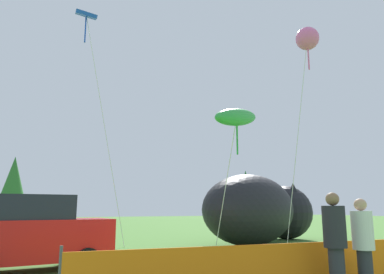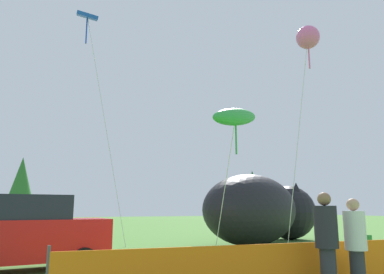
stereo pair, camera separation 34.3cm
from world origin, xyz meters
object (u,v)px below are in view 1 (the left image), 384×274
object	(u,v)px
folding_chair	(365,247)
kite_blue_box	(87,20)
inflatable_cat	(260,212)
kite_green_fish	(237,118)
spectator_in_white_shirt	(363,243)
kite_pink_octopus	(307,39)
parked_car	(33,233)
spectator_in_black_shirt	(335,240)

from	to	relation	value
folding_chair	kite_blue_box	size ratio (longest dim) A/B	0.08
inflatable_cat	kite_green_fish	distance (m)	6.12
spectator_in_white_shirt	kite_blue_box	size ratio (longest dim) A/B	0.17
kite_green_fish	kite_pink_octopus	bearing A→B (deg)	-1.14
spectator_in_white_shirt	kite_green_fish	bearing A→B (deg)	82.48
folding_chair	kite_pink_octopus	xyz separation A→B (m)	(0.76, 2.62, 7.70)
kite_blue_box	spectator_in_white_shirt	bearing A→B (deg)	-69.89
parked_car	kite_green_fish	bearing A→B (deg)	-7.30
inflatable_cat	spectator_in_white_shirt	world-z (taller)	inflatable_cat
parked_car	kite_green_fish	world-z (taller)	kite_green_fish
inflatable_cat	kite_blue_box	xyz separation A→B (m)	(-8.04, 1.01, 8.28)
parked_car	kite_pink_octopus	xyz separation A→B (m)	(9.54, -0.20, 7.25)
folding_chair	spectator_in_black_shirt	world-z (taller)	spectator_in_black_shirt
spectator_in_white_shirt	spectator_in_black_shirt	size ratio (longest dim) A/B	0.94
kite_green_fish	kite_blue_box	size ratio (longest dim) A/B	0.52
folding_chair	inflatable_cat	xyz separation A→B (m)	(0.93, 6.50, 0.91)
kite_green_fish	parked_car	bearing A→B (deg)	178.79
folding_chair	kite_pink_octopus	world-z (taller)	kite_pink_octopus
folding_chair	spectator_in_white_shirt	size ratio (longest dim) A/B	0.48
parked_car	spectator_in_white_shirt	bearing A→B (deg)	-52.25
kite_pink_octopus	inflatable_cat	bearing A→B (deg)	87.49
spectator_in_black_shirt	kite_blue_box	world-z (taller)	kite_blue_box
folding_chair	kite_blue_box	bearing A→B (deg)	88.02
inflatable_cat	spectator_in_white_shirt	bearing A→B (deg)	-145.03
parked_car	inflatable_cat	size ratio (longest dim) A/B	0.47
kite_pink_octopus	kite_blue_box	world-z (taller)	kite_blue_box
folding_chair	spectator_in_black_shirt	bearing A→B (deg)	170.31
inflatable_cat	spectator_in_black_shirt	bearing A→B (deg)	-148.17
parked_car	kite_blue_box	xyz separation A→B (m)	(1.68, 4.69, 8.74)
kite_pink_octopus	kite_blue_box	bearing A→B (deg)	148.12
folding_chair	spectator_in_white_shirt	distance (m)	4.41
spectator_in_black_shirt	kite_pink_octopus	size ratio (longest dim) A/B	0.22
spectator_in_black_shirt	kite_pink_octopus	bearing A→B (deg)	49.41
folding_chair	spectator_in_black_shirt	size ratio (longest dim) A/B	0.45
spectator_in_black_shirt	kite_green_fish	bearing A→B (deg)	76.49
parked_car	spectator_in_black_shirt	world-z (taller)	parked_car
kite_pink_octopus	spectator_in_white_shirt	bearing A→B (deg)	-126.30
spectator_in_black_shirt	kite_green_fish	xyz separation A→B (m)	(1.31, 5.47, 3.65)
kite_green_fish	kite_blue_box	world-z (taller)	kite_blue_box
kite_green_fish	inflatable_cat	bearing A→B (deg)	47.55
folding_chair	kite_green_fish	world-z (taller)	kite_green_fish
inflatable_cat	kite_green_fish	xyz separation A→B (m)	(-3.49, -3.81, 3.27)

